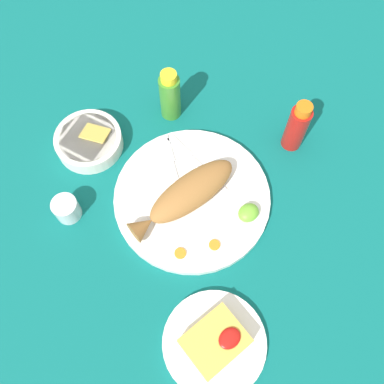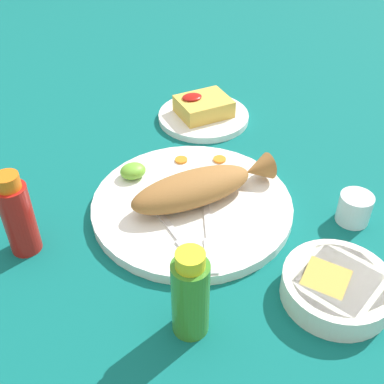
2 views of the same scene
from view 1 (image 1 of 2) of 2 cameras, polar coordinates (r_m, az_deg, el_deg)
The scene contains 14 objects.
ground_plane at distance 0.93m, azimuth 0.00°, elevation -0.99°, with size 4.00×4.00×0.00m, color #0C605B.
main_plate at distance 0.92m, azimuth 0.00°, elevation -0.77°, with size 0.33×0.33×0.02m, color white.
fried_fish at distance 0.88m, azimuth -0.71°, elevation -0.33°, with size 0.25×0.08×0.05m.
fork_near at distance 0.94m, azimuth -2.63°, elevation 3.61°, with size 0.09×0.18×0.00m.
fork_far at distance 0.95m, azimuth 0.18°, elevation 4.34°, with size 0.02×0.19×0.00m.
carrot_slice_near at distance 0.86m, azimuth -1.58°, elevation -8.16°, with size 0.02×0.02×0.00m, color orange.
carrot_slice_mid at distance 0.87m, azimuth 3.02°, elevation -7.06°, with size 0.02×0.02×0.00m, color orange.
lime_wedge_main at distance 0.89m, azimuth 7.54°, elevation -2.75°, with size 0.05×0.04×0.03m, color #6BB233.
hot_sauce_bottle_red at distance 0.97m, azimuth 13.80°, elevation 8.43°, with size 0.05×0.05×0.14m.
hot_sauce_bottle_green at distance 0.99m, azimuth -2.95°, elevation 12.72°, with size 0.05×0.05×0.14m.
salt_cup at distance 0.93m, azimuth -16.33°, elevation -2.25°, with size 0.05×0.05×0.05m.
side_plate_fries at distance 0.84m, azimuth 3.00°, elevation -19.45°, with size 0.19×0.19×0.01m, color white.
fries_pile at distance 0.82m, azimuth 3.15°, elevation -19.27°, with size 0.11×0.09×0.04m.
guacamole_bowl at distance 1.00m, azimuth -13.59°, elevation 6.66°, with size 0.15×0.15×0.05m.
Camera 1 is at (-0.24, -0.29, 0.85)m, focal length 40.00 mm.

